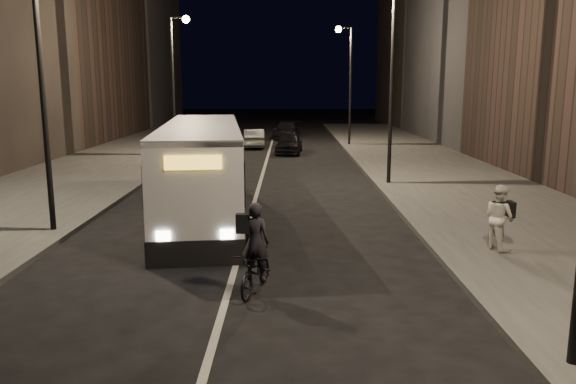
{
  "coord_description": "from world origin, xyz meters",
  "views": [
    {
      "loc": [
        1.28,
        -11.9,
        4.32
      ],
      "look_at": [
        1.27,
        2.81,
        1.5
      ],
      "focal_mm": 35.0,
      "sensor_mm": 36.0,
      "label": 1
    }
  ],
  "objects_px": {
    "city_bus": "(202,166)",
    "streetlight_right_far": "(347,69)",
    "streetlight_right_mid": "(386,59)",
    "car_far": "(287,130)",
    "car_near": "(289,143)",
    "streetlight_left_near": "(49,46)",
    "pedestrian_woman": "(499,217)",
    "car_mid": "(254,138)",
    "streetlight_left_far": "(177,67)",
    "cyclist_on_bicycle": "(256,263)"
  },
  "relations": [
    {
      "from": "city_bus",
      "to": "streetlight_right_mid",
      "type": "bearing_deg",
      "value": 31.09
    },
    {
      "from": "city_bus",
      "to": "pedestrian_woman",
      "type": "bearing_deg",
      "value": -35.97
    },
    {
      "from": "streetlight_left_near",
      "to": "car_far",
      "type": "distance_m",
      "value": 30.98
    },
    {
      "from": "streetlight_left_near",
      "to": "streetlight_right_mid",
      "type": "bearing_deg",
      "value": 36.88
    },
    {
      "from": "car_far",
      "to": "car_mid",
      "type": "bearing_deg",
      "value": -100.63
    },
    {
      "from": "streetlight_right_mid",
      "to": "streetlight_left_far",
      "type": "xyz_separation_m",
      "value": [
        -10.66,
        10.0,
        0.0
      ]
    },
    {
      "from": "streetlight_left_near",
      "to": "car_near",
      "type": "bearing_deg",
      "value": 71.39
    },
    {
      "from": "streetlight_right_mid",
      "to": "car_mid",
      "type": "bearing_deg",
      "value": 113.17
    },
    {
      "from": "streetlight_right_mid",
      "to": "streetlight_left_far",
      "type": "distance_m",
      "value": 14.62
    },
    {
      "from": "city_bus",
      "to": "car_near",
      "type": "distance_m",
      "value": 17.36
    },
    {
      "from": "cyclist_on_bicycle",
      "to": "streetlight_left_far",
      "type": "bearing_deg",
      "value": 119.98
    },
    {
      "from": "streetlight_left_near",
      "to": "car_mid",
      "type": "relative_size",
      "value": 2.06
    },
    {
      "from": "cyclist_on_bicycle",
      "to": "pedestrian_woman",
      "type": "relative_size",
      "value": 1.18
    },
    {
      "from": "streetlight_left_far",
      "to": "car_mid",
      "type": "height_order",
      "value": "streetlight_left_far"
    },
    {
      "from": "cyclist_on_bicycle",
      "to": "streetlight_right_far",
      "type": "bearing_deg",
      "value": 95.95
    },
    {
      "from": "pedestrian_woman",
      "to": "car_near",
      "type": "bearing_deg",
      "value": -7.1
    },
    {
      "from": "streetlight_right_mid",
      "to": "streetlight_right_far",
      "type": "xyz_separation_m",
      "value": [
        0.0,
        16.0,
        0.0
      ]
    },
    {
      "from": "streetlight_right_far",
      "to": "car_far",
      "type": "distance_m",
      "value": 8.66
    },
    {
      "from": "city_bus",
      "to": "pedestrian_woman",
      "type": "distance_m",
      "value": 9.48
    },
    {
      "from": "streetlight_right_mid",
      "to": "streetlight_left_near",
      "type": "distance_m",
      "value": 13.33
    },
    {
      "from": "pedestrian_woman",
      "to": "car_near",
      "type": "xyz_separation_m",
      "value": [
        -5.35,
        21.71,
        -0.34
      ]
    },
    {
      "from": "streetlight_right_far",
      "to": "car_near",
      "type": "xyz_separation_m",
      "value": [
        -4.03,
        -4.29,
        -4.7
      ]
    },
    {
      "from": "streetlight_left_near",
      "to": "car_far",
      "type": "height_order",
      "value": "streetlight_left_near"
    },
    {
      "from": "car_near",
      "to": "car_far",
      "type": "distance_m",
      "value": 10.23
    },
    {
      "from": "pedestrian_woman",
      "to": "car_far",
      "type": "relative_size",
      "value": 0.36
    },
    {
      "from": "pedestrian_woman",
      "to": "car_far",
      "type": "bearing_deg",
      "value": -11.11
    },
    {
      "from": "streetlight_right_mid",
      "to": "car_far",
      "type": "height_order",
      "value": "streetlight_right_mid"
    },
    {
      "from": "streetlight_right_far",
      "to": "cyclist_on_bicycle",
      "type": "height_order",
      "value": "streetlight_right_far"
    },
    {
      "from": "streetlight_left_near",
      "to": "pedestrian_woman",
      "type": "relative_size",
      "value": 4.83
    },
    {
      "from": "streetlight_right_mid",
      "to": "streetlight_left_far",
      "type": "height_order",
      "value": "same"
    },
    {
      "from": "car_near",
      "to": "car_mid",
      "type": "bearing_deg",
      "value": 130.02
    },
    {
      "from": "city_bus",
      "to": "car_near",
      "type": "bearing_deg",
      "value": 73.67
    },
    {
      "from": "streetlight_right_far",
      "to": "streetlight_left_far",
      "type": "bearing_deg",
      "value": -150.64
    },
    {
      "from": "streetlight_right_far",
      "to": "city_bus",
      "type": "distance_m",
      "value": 22.77
    },
    {
      "from": "streetlight_left_far",
      "to": "streetlight_right_far",
      "type": "bearing_deg",
      "value": 29.36
    },
    {
      "from": "pedestrian_woman",
      "to": "car_near",
      "type": "distance_m",
      "value": 22.36
    },
    {
      "from": "streetlight_right_mid",
      "to": "pedestrian_woman",
      "type": "xyz_separation_m",
      "value": [
        1.32,
        -10.0,
        -4.36
      ]
    },
    {
      "from": "streetlight_left_near",
      "to": "pedestrian_woman",
      "type": "xyz_separation_m",
      "value": [
        11.98,
        -2.0,
        -4.36
      ]
    },
    {
      "from": "streetlight_right_far",
      "to": "streetlight_right_mid",
      "type": "bearing_deg",
      "value": -90.0
    },
    {
      "from": "city_bus",
      "to": "car_near",
      "type": "xyz_separation_m",
      "value": [
        2.9,
        17.08,
        -1.0
      ]
    },
    {
      "from": "streetlight_right_far",
      "to": "car_near",
      "type": "height_order",
      "value": "streetlight_right_far"
    },
    {
      "from": "city_bus",
      "to": "streetlight_right_far",
      "type": "bearing_deg",
      "value": 65.35
    },
    {
      "from": "streetlight_right_far",
      "to": "car_far",
      "type": "height_order",
      "value": "streetlight_right_far"
    },
    {
      "from": "streetlight_right_far",
      "to": "car_mid",
      "type": "bearing_deg",
      "value": -172.32
    },
    {
      "from": "city_bus",
      "to": "pedestrian_woman",
      "type": "height_order",
      "value": "city_bus"
    },
    {
      "from": "streetlight_right_far",
      "to": "car_near",
      "type": "relative_size",
      "value": 2.08
    },
    {
      "from": "cyclist_on_bicycle",
      "to": "car_mid",
      "type": "relative_size",
      "value": 0.5
    },
    {
      "from": "streetlight_left_far",
      "to": "pedestrian_woman",
      "type": "xyz_separation_m",
      "value": [
        11.98,
        -20.0,
        -4.36
      ]
    },
    {
      "from": "car_near",
      "to": "car_far",
      "type": "bearing_deg",
      "value": 95.46
    },
    {
      "from": "city_bus",
      "to": "cyclist_on_bicycle",
      "type": "distance_m",
      "value": 7.69
    }
  ]
}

